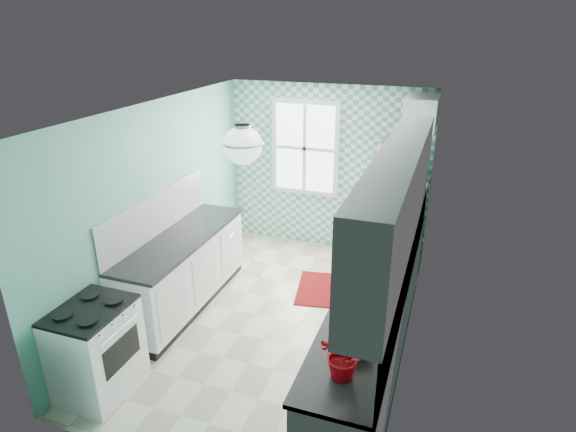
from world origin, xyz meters
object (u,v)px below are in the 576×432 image
(fridge, at_px, (396,218))
(microwave, at_px, (402,154))
(stove, at_px, (96,348))
(ceiling_light, at_px, (243,145))
(potted_plant, at_px, (345,356))
(sink, at_px, (389,250))
(fruit_bowl, at_px, (353,349))

(fridge, distance_m, microwave, 0.93)
(fridge, relative_size, stove, 1.72)
(ceiling_light, distance_m, potted_plant, 1.97)
(sink, height_order, fruit_bowl, sink)
(fruit_bowl, bearing_deg, potted_plant, -90.00)
(potted_plant, bearing_deg, sink, 89.90)
(stove, relative_size, microwave, 1.51)
(fruit_bowl, bearing_deg, fridge, 91.57)
(stove, relative_size, sink, 1.67)
(sink, bearing_deg, stove, -136.67)
(sink, bearing_deg, ceiling_light, -132.25)
(microwave, bearing_deg, ceiling_light, 66.96)
(sink, height_order, microwave, microwave)
(fruit_bowl, bearing_deg, stove, -176.78)
(microwave, bearing_deg, sink, 94.21)
(fridge, relative_size, microwave, 2.59)
(fridge, relative_size, fruit_bowl, 5.10)
(potted_plant, bearing_deg, ceiling_light, 140.24)
(ceiling_light, xyz_separation_m, fridge, (1.11, 2.57, -1.56))
(fridge, relative_size, sink, 2.88)
(ceiling_light, relative_size, sink, 0.66)
(ceiling_light, xyz_separation_m, microwave, (1.11, 2.57, -0.63))
(stove, distance_m, sink, 3.19)
(fruit_bowl, height_order, microwave, microwave)
(potted_plant, distance_m, microwave, 3.62)
(fruit_bowl, xyz_separation_m, microwave, (-0.09, 3.29, 0.72))
(sink, height_order, potted_plant, sink)
(sink, bearing_deg, microwave, 96.80)
(potted_plant, bearing_deg, stove, 176.46)
(fridge, height_order, fruit_bowl, fridge)
(ceiling_light, distance_m, fridge, 3.20)
(fridge, distance_m, fruit_bowl, 3.29)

